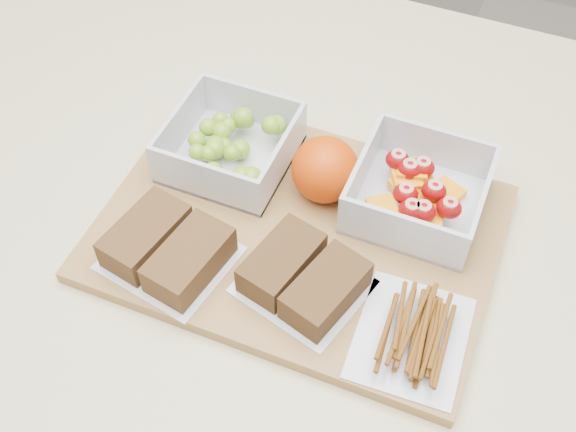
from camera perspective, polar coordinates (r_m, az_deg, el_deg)
name	(u,v)px	position (r m, az deg, el deg)	size (l,w,h in m)	color
counter	(283,392)	(1.19, -0.39, -13.72)	(1.20, 0.90, 0.90)	beige
cutting_board	(298,233)	(0.79, 0.80, -1.33)	(0.42, 0.30, 0.02)	#A37943
grape_container	(232,144)	(0.83, -4.43, 5.66)	(0.13, 0.13, 0.06)	silver
fruit_container	(418,193)	(0.79, 10.22, 1.78)	(0.14, 0.14, 0.06)	silver
orange	(325,169)	(0.79, 2.93, 3.69)	(0.07, 0.07, 0.07)	#D44005
sandwich_bag_left	(168,248)	(0.75, -9.49, -2.54)	(0.14, 0.13, 0.04)	silver
sandwich_bag_center	(304,277)	(0.72, 1.24, -4.85)	(0.14, 0.13, 0.04)	silver
pretzel_bag	(413,331)	(0.70, 9.82, -8.94)	(0.11, 0.13, 0.03)	silver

